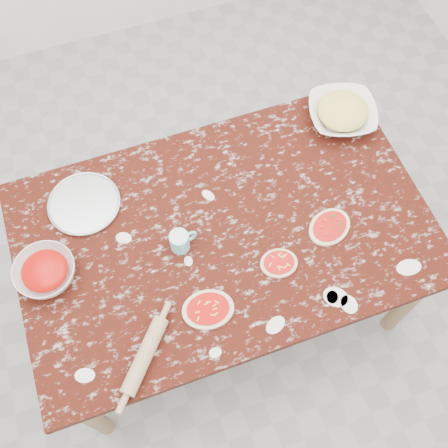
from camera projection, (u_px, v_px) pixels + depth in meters
ground at (224, 295)px, 2.74m from camera, size 4.00×4.00×0.00m
worktable at (224, 239)px, 2.15m from camera, size 1.60×1.00×0.75m
pizza_tray at (84, 204)px, 2.12m from camera, size 0.31×0.31×0.01m
sauce_bowl at (46, 272)px, 1.95m from camera, size 0.23×0.23×0.07m
cheese_bowl at (342, 114)px, 2.29m from camera, size 0.35×0.35×0.07m
flour_mug at (180, 241)px, 2.00m from camera, size 0.11×0.07×0.09m
pizza_left at (208, 309)px, 1.92m from camera, size 0.21×0.17×0.02m
pizza_mid at (279, 263)px, 2.00m from camera, size 0.16×0.14×0.02m
pizza_right at (329, 227)px, 2.07m from camera, size 0.22×0.20×0.02m
rolling_pin at (145, 355)px, 1.82m from camera, size 0.22×0.24×0.06m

